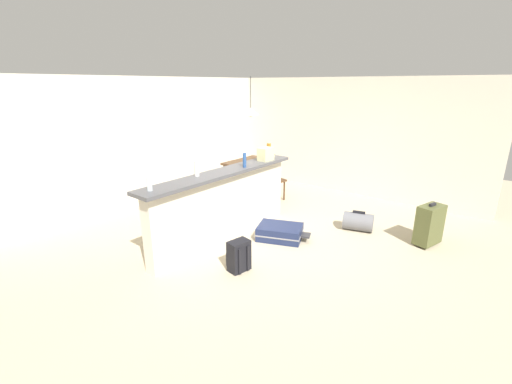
{
  "coord_description": "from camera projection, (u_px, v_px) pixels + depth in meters",
  "views": [
    {
      "loc": [
        -4.1,
        -2.91,
        2.36
      ],
      "look_at": [
        0.1,
        0.42,
        0.67
      ],
      "focal_mm": 24.09,
      "sensor_mm": 36.0,
      "label": 1
    }
  ],
  "objects": [
    {
      "name": "bottle_clear",
      "position": [
        149.0,
        181.0,
        4.18
      ],
      "size": [
        0.07,
        0.07,
        0.24
      ],
      "primitive_type": "cylinder",
      "color": "silver",
      "rests_on": "bar_countertop"
    },
    {
      "name": "bottle_blue",
      "position": [
        244.0,
        160.0,
        5.35
      ],
      "size": [
        0.06,
        0.06,
        0.23
      ],
      "primitive_type": "cylinder",
      "color": "#284C89",
      "rests_on": "bar_countertop"
    },
    {
      "name": "dining_chair_near_partition",
      "position": [
        271.0,
        176.0,
        7.21
      ],
      "size": [
        0.46,
        0.46,
        0.93
      ],
      "color": "#4C331E",
      "rests_on": "ground_plane"
    },
    {
      "name": "bottle_amber",
      "position": [
        269.0,
        150.0,
        6.06
      ],
      "size": [
        0.07,
        0.07,
        0.25
      ],
      "primitive_type": "cylinder",
      "color": "#9E661E",
      "rests_on": "bar_countertop"
    },
    {
      "name": "backpack_black",
      "position": [
        239.0,
        256.0,
        4.5
      ],
      "size": [
        0.31,
        0.28,
        0.42
      ],
      "color": "black",
      "rests_on": "ground_plane"
    },
    {
      "name": "grocery_bag",
      "position": [
        266.0,
        154.0,
        5.83
      ],
      "size": [
        0.26,
        0.18,
        0.22
      ],
      "primitive_type": "cube",
      "color": "beige",
      "rests_on": "bar_countertop"
    },
    {
      "name": "wall_right",
      "position": [
        343.0,
        136.0,
        7.57
      ],
      "size": [
        0.1,
        6.0,
        2.5
      ],
      "primitive_type": "cube",
      "color": "silver",
      "rests_on": "ground_plane"
    },
    {
      "name": "bottle_white",
      "position": [
        197.0,
        169.0,
        4.84
      ],
      "size": [
        0.07,
        0.07,
        0.22
      ],
      "primitive_type": "cylinder",
      "color": "silver",
      "rests_on": "bar_countertop"
    },
    {
      "name": "pendant_lamp",
      "position": [
        251.0,
        111.0,
        7.08
      ],
      "size": [
        0.34,
        0.34,
        0.8
      ],
      "color": "black"
    },
    {
      "name": "duffel_bag_grey",
      "position": [
        358.0,
        222.0,
        5.76
      ],
      "size": [
        0.42,
        0.54,
        0.34
      ],
      "color": "slate",
      "rests_on": "ground_plane"
    },
    {
      "name": "ground_plane",
      "position": [
        273.0,
        239.0,
        5.5
      ],
      "size": [
        13.0,
        13.0,
        0.05
      ],
      "primitive_type": "cube",
      "color": "#BCAD8E"
    },
    {
      "name": "suitcase_upright_olive",
      "position": [
        429.0,
        225.0,
        5.18
      ],
      "size": [
        0.49,
        0.35,
        0.67
      ],
      "color": "#51562D",
      "rests_on": "ground_plane"
    },
    {
      "name": "partition_half_wall",
      "position": [
        224.0,
        207.0,
        5.33
      ],
      "size": [
        2.8,
        0.2,
        1.06
      ],
      "primitive_type": "cube",
      "color": "silver",
      "rests_on": "ground_plane"
    },
    {
      "name": "bar_countertop",
      "position": [
        223.0,
        173.0,
        5.16
      ],
      "size": [
        2.96,
        0.4,
        0.05
      ],
      "primitive_type": "cube",
      "color": "#4C4C51",
      "rests_on": "partition_half_wall"
    },
    {
      "name": "suitcase_flat_navy",
      "position": [
        280.0,
        232.0,
        5.45
      ],
      "size": [
        0.72,
        0.89,
        0.22
      ],
      "color": "#1E284C",
      "rests_on": "ground_plane"
    },
    {
      "name": "wall_back",
      "position": [
        151.0,
        141.0,
        6.93
      ],
      "size": [
        6.6,
        0.1,
        2.5
      ],
      "primitive_type": "cube",
      "color": "silver",
      "rests_on": "ground_plane"
    },
    {
      "name": "dining_table",
      "position": [
        251.0,
        165.0,
        7.53
      ],
      "size": [
        1.1,
        0.8,
        0.74
      ],
      "color": "#4C331E",
      "rests_on": "ground_plane"
    }
  ]
}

